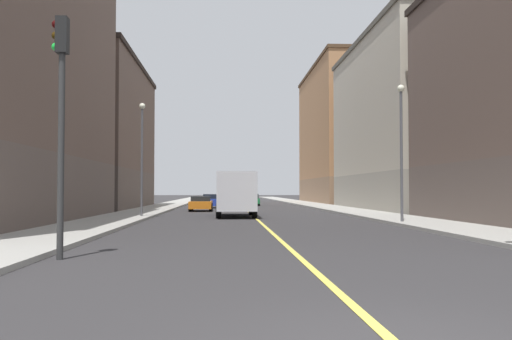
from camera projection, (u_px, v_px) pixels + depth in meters
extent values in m
cube|color=#9E9B93|center=(328.00, 207.00, 55.72)|extent=(3.42, 168.00, 0.15)
cube|color=#9E9B93|center=(160.00, 207.00, 54.87)|extent=(3.42, 168.00, 0.15)
cube|color=#E5D14C|center=(244.00, 208.00, 55.29)|extent=(0.16, 154.00, 0.01)
cube|color=#9D9688|center=(414.00, 192.00, 50.15)|extent=(9.41, 23.59, 3.08)
cube|color=#BCB29E|center=(413.00, 109.00, 50.40)|extent=(9.41, 23.59, 11.32)
cube|color=#545047|center=(412.00, 42.00, 50.60)|extent=(9.71, 23.89, 0.40)
cube|color=#8F6B4F|center=(347.00, 191.00, 77.52)|extent=(9.41, 25.83, 3.24)
cube|color=#A8754C|center=(347.00, 125.00, 77.83)|extent=(9.41, 25.83, 14.38)
cube|color=#4B3422|center=(346.00, 70.00, 78.09)|extent=(9.71, 26.13, 0.40)
cube|color=brown|center=(88.00, 190.00, 53.29)|extent=(9.41, 21.86, 3.46)
cube|color=brown|center=(89.00, 119.00, 53.52)|extent=(9.41, 21.86, 9.49)
cube|color=#2B221D|center=(89.00, 66.00, 53.69)|extent=(9.71, 22.16, 0.40)
cylinder|color=#2D2D2D|center=(61.00, 156.00, 14.23)|extent=(0.16, 0.16, 5.05)
cube|color=black|center=(62.00, 35.00, 14.33)|extent=(0.28, 0.32, 0.90)
sphere|color=#320404|center=(56.00, 24.00, 14.33)|extent=(0.20, 0.20, 0.20)
sphere|color=#352204|center=(56.00, 36.00, 14.32)|extent=(0.20, 0.20, 0.20)
sphere|color=green|center=(56.00, 47.00, 14.31)|extent=(0.20, 0.20, 0.20)
cylinder|color=#4C4C51|center=(401.00, 156.00, 28.82)|extent=(0.14, 0.14, 6.45)
sphere|color=#EAEACC|center=(401.00, 88.00, 28.94)|extent=(0.36, 0.36, 0.36)
cylinder|color=#4C4C51|center=(142.00, 162.00, 35.10)|extent=(0.14, 0.14, 6.48)
sphere|color=#EAEACC|center=(142.00, 106.00, 35.21)|extent=(0.36, 0.36, 0.36)
cube|color=orange|center=(201.00, 205.00, 47.27)|extent=(1.78, 4.44, 0.58)
cube|color=black|center=(201.00, 199.00, 47.29)|extent=(1.56, 1.89, 0.42)
cylinder|color=black|center=(192.00, 207.00, 48.59)|extent=(0.22, 0.64, 0.64)
cylinder|color=black|center=(211.00, 207.00, 48.67)|extent=(0.22, 0.64, 0.64)
cylinder|color=black|center=(190.00, 208.00, 45.85)|extent=(0.22, 0.64, 0.64)
cylinder|color=black|center=(210.00, 208.00, 45.93)|extent=(0.22, 0.64, 0.64)
cube|color=#23389E|center=(212.00, 202.00, 55.93)|extent=(1.88, 4.11, 0.65)
cube|color=black|center=(212.00, 196.00, 56.10)|extent=(1.65, 1.76, 0.44)
cylinder|color=black|center=(203.00, 204.00, 57.14)|extent=(0.22, 0.64, 0.64)
cylinder|color=black|center=(221.00, 204.00, 57.23)|extent=(0.22, 0.64, 0.64)
cylinder|color=black|center=(202.00, 205.00, 54.60)|extent=(0.22, 0.64, 0.64)
cylinder|color=black|center=(221.00, 205.00, 54.70)|extent=(0.22, 0.64, 0.64)
cube|color=#1E6B38|center=(251.00, 201.00, 64.64)|extent=(1.87, 4.11, 0.58)
cube|color=black|center=(251.00, 196.00, 64.77)|extent=(1.62, 2.00, 0.48)
cylinder|color=black|center=(243.00, 202.00, 65.87)|extent=(0.23, 0.64, 0.64)
cylinder|color=black|center=(258.00, 202.00, 65.93)|extent=(0.23, 0.64, 0.64)
cylinder|color=black|center=(244.00, 203.00, 63.34)|extent=(0.23, 0.64, 0.64)
cylinder|color=black|center=(259.00, 203.00, 63.40)|extent=(0.23, 0.64, 0.64)
cube|color=navy|center=(235.00, 194.00, 40.15)|extent=(2.37, 2.16, 2.12)
cube|color=silver|center=(236.00, 191.00, 36.08)|extent=(2.37, 5.09, 2.34)
cylinder|color=black|center=(219.00, 208.00, 39.68)|extent=(0.30, 0.90, 0.90)
cylinder|color=black|center=(251.00, 208.00, 39.79)|extent=(0.30, 0.90, 0.90)
cylinder|color=black|center=(218.00, 211.00, 34.91)|extent=(0.30, 0.90, 0.90)
cylinder|color=black|center=(255.00, 211.00, 35.02)|extent=(0.30, 0.90, 0.90)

